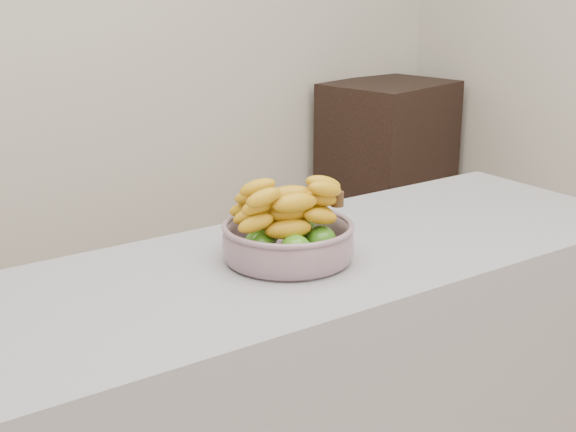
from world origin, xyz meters
The scene contains 2 objects.
cabinet centered at (1.63, 1.78, 0.50)m, with size 0.55×0.44×1.00m, color black.
fruit_bowl centered at (0.07, 0.38, 0.96)m, with size 0.29×0.29×0.17m.
Camera 1 is at (-0.87, -0.96, 1.52)m, focal length 50.00 mm.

